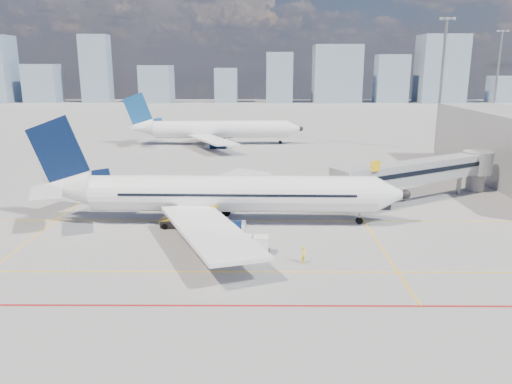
% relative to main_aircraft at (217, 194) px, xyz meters
% --- Properties ---
extents(ground, '(420.00, 420.00, 0.00)m').
position_rel_main_aircraft_xyz_m(ground, '(2.04, -7.29, -3.22)').
color(ground, gray).
rests_on(ground, ground).
extents(apron_markings, '(90.00, 35.12, 0.01)m').
position_rel_main_aircraft_xyz_m(apron_markings, '(1.46, -11.20, -3.21)').
color(apron_markings, '#EFB20C').
rests_on(apron_markings, ground).
extents(jet_bridge, '(23.55, 15.78, 6.30)m').
position_rel_main_aircraft_xyz_m(jet_bridge, '(25.55, 9.62, 0.52)').
color(jet_bridge, '#9C9EA4').
rests_on(jet_bridge, ground).
extents(floodlight_mast_ne, '(3.20, 0.61, 25.45)m').
position_rel_main_aircraft_xyz_m(floodlight_mast_ne, '(40.04, 47.71, 10.37)').
color(floodlight_mast_ne, gray).
rests_on(floodlight_mast_ne, ground).
extents(floodlight_mast_far, '(3.20, 0.61, 25.45)m').
position_rel_main_aircraft_xyz_m(floodlight_mast_far, '(67.04, 82.71, 10.37)').
color(floodlight_mast_far, gray).
rests_on(floodlight_mast_far, ground).
extents(distant_skyline, '(245.16, 15.87, 30.14)m').
position_rel_main_aircraft_xyz_m(distant_skyline, '(4.00, 182.71, 9.24)').
color(distant_skyline, '#748AA1').
rests_on(distant_skyline, ground).
extents(main_aircraft, '(40.66, 35.42, 11.85)m').
position_rel_main_aircraft_xyz_m(main_aircraft, '(0.00, 0.00, 0.00)').
color(main_aircraft, white).
rests_on(main_aircraft, ground).
extents(second_aircraft, '(38.41, 33.45, 11.20)m').
position_rel_main_aircraft_xyz_m(second_aircraft, '(-5.34, 55.44, 0.00)').
color(second_aircraft, white).
rests_on(second_aircraft, ground).
extents(baggage_tug, '(2.17, 1.55, 1.39)m').
position_rel_main_aircraft_xyz_m(baggage_tug, '(3.70, -10.08, -2.56)').
color(baggage_tug, white).
rests_on(baggage_tug, ground).
extents(cargo_dolly, '(3.13, 1.49, 1.69)m').
position_rel_main_aircraft_xyz_m(cargo_dolly, '(3.95, -9.16, -2.29)').
color(cargo_dolly, black).
rests_on(cargo_dolly, ground).
extents(belt_loader, '(6.22, 1.84, 2.52)m').
position_rel_main_aircraft_xyz_m(belt_loader, '(-3.56, -1.42, -2.57)').
color(belt_loader, black).
rests_on(belt_loader, ground).
extents(ramp_worker, '(0.47, 0.62, 1.53)m').
position_rel_main_aircraft_xyz_m(ramp_worker, '(8.38, -11.37, -2.45)').
color(ramp_worker, yellow).
rests_on(ramp_worker, ground).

